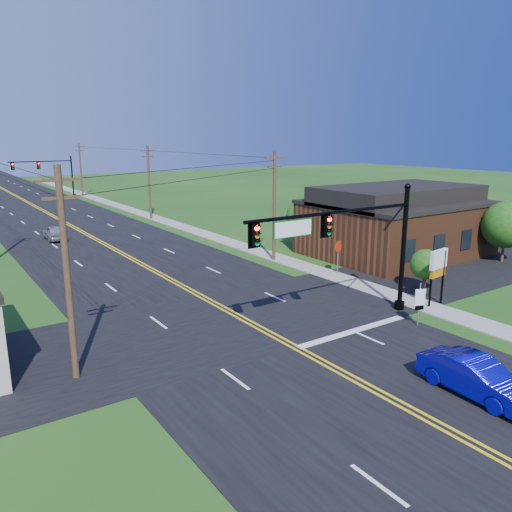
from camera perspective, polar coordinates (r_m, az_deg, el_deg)
ground at (r=20.27m, az=17.37°, el=-16.88°), size 260.00×260.00×0.00m
road_main at (r=62.91m, az=-20.89°, el=3.43°), size 16.00×220.00×0.04m
road_cross at (r=28.39m, az=-1.98°, el=-7.20°), size 70.00×10.00×0.04m
sidewalk at (r=57.06m, az=-8.16°, el=3.25°), size 2.00×160.00×0.08m
signal_mast_main at (r=26.67m, az=10.51°, el=1.81°), size 11.30×0.60×7.48m
signal_mast_far at (r=92.53m, az=-22.96°, el=9.03°), size 10.98×0.60×7.48m
brick_building at (r=45.13m, az=15.66°, el=3.17°), size 14.20×11.20×4.70m
utility_pole_left_a at (r=21.66m, az=-20.81°, el=-1.64°), size 1.80×0.28×9.00m
utility_pole_right_a at (r=40.70m, az=2.10°, el=5.96°), size 1.80×0.28×9.00m
utility_pole_right_b at (r=63.41m, az=-12.12°, el=8.37°), size 1.80×0.28×9.00m
utility_pole_right_c at (r=91.81m, az=-19.40°, el=9.41°), size 1.80×0.28×9.00m
tree_right_front at (r=45.20m, az=26.65°, el=3.21°), size 3.80×3.80×5.00m
tree_right_back at (r=47.91m, az=5.22°, el=4.49°), size 3.00×3.00×4.10m
shrub_corner at (r=34.69m, az=18.79°, el=-0.91°), size 2.00×2.00×2.86m
blue_car at (r=22.06m, az=23.79°, el=-12.60°), size 1.81×4.73×1.54m
distant_car at (r=53.51m, az=-22.04°, el=2.46°), size 1.76×4.28×1.45m
route_sign at (r=28.33m, az=18.20°, el=-4.93°), size 0.58×0.27×2.44m
stop_sign at (r=37.46m, az=9.39°, el=0.67°), size 0.89×0.31×2.57m
pylon_sign at (r=31.76m, az=20.11°, el=-1.00°), size 1.72×0.50×3.50m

